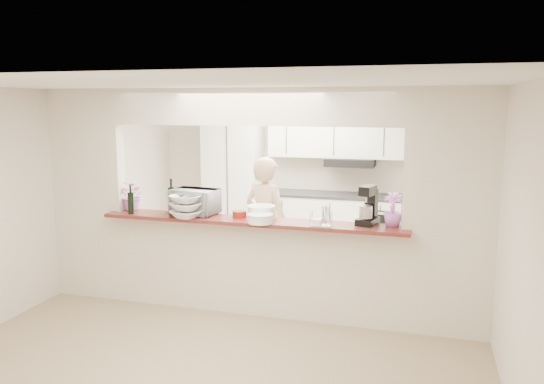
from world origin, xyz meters
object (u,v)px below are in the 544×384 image
at_px(toaster_oven, 195,202).
at_px(person, 266,224).
at_px(refrigerator, 440,205).
at_px(stand_mixer, 368,207).

relative_size(toaster_oven, person, 0.30).
bearing_deg(person, refrigerator, -119.30).
distance_m(stand_mixer, person, 1.58).
height_order(stand_mixer, person, person).
bearing_deg(stand_mixer, refrigerator, 72.89).
relative_size(refrigerator, person, 1.01).
bearing_deg(refrigerator, stand_mixer, -107.11).
height_order(toaster_oven, person, person).
bearing_deg(person, toaster_oven, 69.94).
relative_size(toaster_oven, stand_mixer, 1.25).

